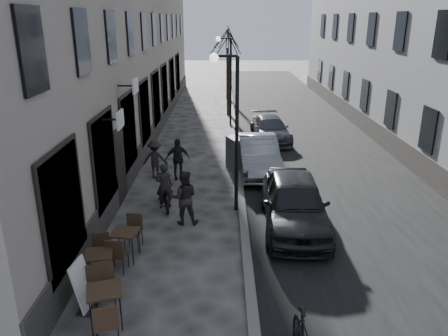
{
  "coord_description": "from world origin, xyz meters",
  "views": [
    {
      "loc": [
        -0.42,
        -7.34,
        6.07
      ],
      "look_at": [
        -0.4,
        5.06,
        1.8
      ],
      "focal_mm": 35.0,
      "sensor_mm": 36.0,
      "label": 1
    }
  ],
  "objects_px": {
    "bistro_set_b": "(100,265)",
    "car_far": "(270,129)",
    "utility_cabinet": "(235,154)",
    "pedestrian_mid": "(155,159)",
    "car_near": "(294,202)",
    "bistro_set_a": "(105,303)",
    "bistro_set_c": "(126,242)",
    "streetlamp_far": "(228,72)",
    "pedestrian_near": "(184,197)",
    "sign_board": "(84,289)",
    "tree_far": "(228,38)",
    "pedestrian_far": "(178,159)",
    "tree_near": "(228,42)",
    "streetlamp_near": "(231,117)",
    "bicycle": "(165,194)",
    "car_mid": "(258,155)"
  },
  "relations": [
    {
      "from": "bicycle",
      "to": "car_mid",
      "type": "xyz_separation_m",
      "value": [
        3.4,
        3.63,
        0.25
      ]
    },
    {
      "from": "tree_near",
      "to": "pedestrian_mid",
      "type": "height_order",
      "value": "tree_near"
    },
    {
      "from": "streetlamp_near",
      "to": "utility_cabinet",
      "type": "distance_m",
      "value": 4.75
    },
    {
      "from": "pedestrian_mid",
      "to": "streetlamp_near",
      "type": "bearing_deg",
      "value": 136.11
    },
    {
      "from": "pedestrian_near",
      "to": "utility_cabinet",
      "type": "bearing_deg",
      "value": -110.27
    },
    {
      "from": "streetlamp_near",
      "to": "car_mid",
      "type": "distance_m",
      "value": 4.69
    },
    {
      "from": "pedestrian_mid",
      "to": "car_near",
      "type": "bearing_deg",
      "value": 140.7
    },
    {
      "from": "bistro_set_a",
      "to": "bistro_set_b",
      "type": "bearing_deg",
      "value": 92.79
    },
    {
      "from": "bicycle",
      "to": "car_near",
      "type": "distance_m",
      "value": 4.38
    },
    {
      "from": "streetlamp_far",
      "to": "bistro_set_b",
      "type": "height_order",
      "value": "streetlamp_far"
    },
    {
      "from": "utility_cabinet",
      "to": "bicycle",
      "type": "relative_size",
      "value": 0.77
    },
    {
      "from": "streetlamp_far",
      "to": "pedestrian_near",
      "type": "bearing_deg",
      "value": -96.39
    },
    {
      "from": "utility_cabinet",
      "to": "car_near",
      "type": "relative_size",
      "value": 0.3
    },
    {
      "from": "car_near",
      "to": "car_far",
      "type": "bearing_deg",
      "value": 90.94
    },
    {
      "from": "bistro_set_c",
      "to": "sign_board",
      "type": "xyz_separation_m",
      "value": [
        -0.47,
        -2.05,
        -0.03
      ]
    },
    {
      "from": "pedestrian_near",
      "to": "tree_far",
      "type": "bearing_deg",
      "value": -95.6
    },
    {
      "from": "car_far",
      "to": "tree_near",
      "type": "bearing_deg",
      "value": 103.96
    },
    {
      "from": "bistro_set_b",
      "to": "bistro_set_c",
      "type": "xyz_separation_m",
      "value": [
        0.4,
        1.09,
        0.01
      ]
    },
    {
      "from": "pedestrian_far",
      "to": "car_mid",
      "type": "relative_size",
      "value": 0.37
    },
    {
      "from": "bistro_set_c",
      "to": "car_far",
      "type": "bearing_deg",
      "value": 74.34
    },
    {
      "from": "car_near",
      "to": "tree_far",
      "type": "bearing_deg",
      "value": 97.32
    },
    {
      "from": "pedestrian_mid",
      "to": "streetlamp_far",
      "type": "bearing_deg",
      "value": -105.82
    },
    {
      "from": "streetlamp_far",
      "to": "tree_near",
      "type": "relative_size",
      "value": 0.89
    },
    {
      "from": "tree_far",
      "to": "bistro_set_b",
      "type": "relative_size",
      "value": 3.44
    },
    {
      "from": "bistro_set_b",
      "to": "pedestrian_near",
      "type": "height_order",
      "value": "pedestrian_near"
    },
    {
      "from": "bistro_set_c",
      "to": "pedestrian_mid",
      "type": "distance_m",
      "value": 6.26
    },
    {
      "from": "tree_far",
      "to": "bicycle",
      "type": "relative_size",
      "value": 3.13
    },
    {
      "from": "bistro_set_a",
      "to": "car_near",
      "type": "relative_size",
      "value": 0.38
    },
    {
      "from": "tree_near",
      "to": "bistro_set_b",
      "type": "xyz_separation_m",
      "value": [
        -3.29,
        -19.24,
        -4.18
      ]
    },
    {
      "from": "streetlamp_near",
      "to": "tree_far",
      "type": "height_order",
      "value": "tree_far"
    },
    {
      "from": "bistro_set_a",
      "to": "streetlamp_near",
      "type": "bearing_deg",
      "value": 48.63
    },
    {
      "from": "bicycle",
      "to": "car_near",
      "type": "bearing_deg",
      "value": 147.15
    },
    {
      "from": "bistro_set_b",
      "to": "car_far",
      "type": "relative_size",
      "value": 0.39
    },
    {
      "from": "bistro_set_c",
      "to": "pedestrian_mid",
      "type": "xyz_separation_m",
      "value": [
        -0.13,
        6.25,
        0.28
      ]
    },
    {
      "from": "tree_far",
      "to": "bicycle",
      "type": "bearing_deg",
      "value": -96.31
    },
    {
      "from": "pedestrian_near",
      "to": "car_far",
      "type": "bearing_deg",
      "value": -112.26
    },
    {
      "from": "pedestrian_far",
      "to": "car_far",
      "type": "distance_m",
      "value": 7.1
    },
    {
      "from": "bicycle",
      "to": "car_far",
      "type": "bearing_deg",
      "value": -131.09
    },
    {
      "from": "sign_board",
      "to": "pedestrian_mid",
      "type": "xyz_separation_m",
      "value": [
        0.34,
        8.3,
        0.31
      ]
    },
    {
      "from": "tree_far",
      "to": "bistro_set_a",
      "type": "height_order",
      "value": "tree_far"
    },
    {
      "from": "car_near",
      "to": "car_mid",
      "type": "xyz_separation_m",
      "value": [
        -0.72,
        5.07,
        -0.07
      ]
    },
    {
      "from": "utility_cabinet",
      "to": "car_far",
      "type": "relative_size",
      "value": 0.33
    },
    {
      "from": "bistro_set_a",
      "to": "car_mid",
      "type": "distance_m",
      "value": 10.35
    },
    {
      "from": "car_far",
      "to": "bistro_set_c",
      "type": "bearing_deg",
      "value": -117.49
    },
    {
      "from": "bistro_set_c",
      "to": "car_far",
      "type": "distance_m",
      "value": 12.84
    },
    {
      "from": "bistro_set_a",
      "to": "utility_cabinet",
      "type": "relative_size",
      "value": 1.26
    },
    {
      "from": "tree_far",
      "to": "pedestrian_mid",
      "type": "bearing_deg",
      "value": -99.59
    },
    {
      "from": "streetlamp_near",
      "to": "car_far",
      "type": "height_order",
      "value": "streetlamp_near"
    },
    {
      "from": "streetlamp_far",
      "to": "bistro_set_c",
      "type": "distance_m",
      "value": 15.64
    },
    {
      "from": "bistro_set_a",
      "to": "bicycle",
      "type": "xyz_separation_m",
      "value": [
        0.46,
        5.97,
        -0.04
      ]
    }
  ]
}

